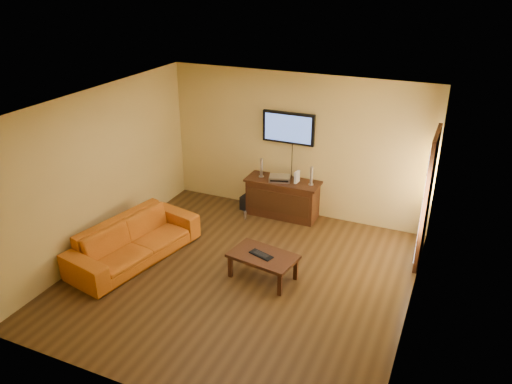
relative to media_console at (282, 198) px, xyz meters
The scene contains 14 objects.
ground_plane 2.26m from the media_console, 86.13° to the right, with size 5.00×5.00×0.00m, color #3B2610.
room_walls 2.08m from the media_console, 84.63° to the right, with size 5.00×5.00×5.00m.
french_door 2.75m from the media_console, 11.42° to the right, with size 0.07×1.02×2.22m.
media_console is the anchor object (origin of this frame).
television 1.34m from the media_console, 90.00° to the left, with size 0.99×0.08×0.59m.
coffee_table 2.16m from the media_console, 76.93° to the right, with size 1.08×0.75×0.41m.
sofa 2.92m from the media_console, 124.56° to the right, with size 2.25×0.66×0.88m, color #C16015.
speaker_left 0.69m from the media_console, behind, with size 0.10×0.10×0.37m.
speaker_right 0.75m from the media_console, ahead, with size 0.10×0.10×0.35m.
av_receiver 0.41m from the media_console, 161.55° to the right, with size 0.39×0.28×0.09m, color silver.
game_console 0.54m from the media_console, ahead, with size 0.05×0.16×0.22m, color white.
subwoofer 0.74m from the media_console, behind, with size 0.27×0.27×0.27m, color black.
bottle 0.78m from the media_console, 143.43° to the right, with size 0.06×0.06×0.18m.
keyboard 2.18m from the media_console, 77.63° to the right, with size 0.41×0.26×0.02m.
Camera 1 is at (2.83, -5.83, 4.41)m, focal length 35.00 mm.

